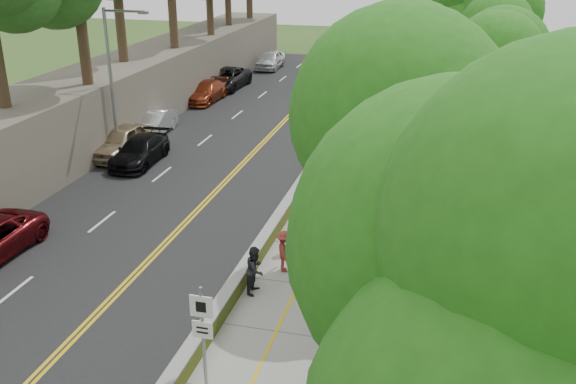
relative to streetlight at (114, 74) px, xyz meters
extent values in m
plane|color=#33511E|center=(10.46, -14.00, -4.64)|extent=(140.00, 140.00, 0.00)
cube|color=black|center=(5.06, 1.00, -4.62)|extent=(11.20, 66.00, 0.04)
cube|color=gray|center=(13.01, 1.00, -4.61)|extent=(4.20, 66.00, 0.05)
cube|color=#B1C51F|center=(10.71, 1.00, -4.34)|extent=(0.42, 66.00, 0.60)
cube|color=#595147|center=(-3.04, 1.00, -2.64)|extent=(5.00, 66.00, 4.00)
cube|color=slate|center=(15.11, 1.00, -3.64)|extent=(0.04, 66.00, 2.00)
cylinder|color=gray|center=(-0.24, 0.00, -0.64)|extent=(0.18, 0.18, 8.00)
cylinder|color=gray|center=(0.87, 0.00, 3.21)|extent=(2.30, 0.13, 0.13)
cube|color=gray|center=(1.95, 0.00, 3.16)|extent=(0.50, 0.22, 0.14)
cylinder|color=gray|center=(11.51, -17.00, -3.04)|extent=(0.09, 0.09, 3.10)
cube|color=white|center=(11.51, -17.03, -2.04)|extent=(0.62, 0.04, 0.62)
cube|color=white|center=(11.51, -17.03, -2.74)|extent=(0.56, 0.04, 0.50)
cylinder|color=#F26500|center=(13.46, 2.84, -4.11)|extent=(0.58, 0.58, 0.95)
cube|color=gray|center=(14.76, -12.55, -4.15)|extent=(1.51, 1.26, 0.89)
imported|color=black|center=(1.46, -0.72, -3.90)|extent=(2.14, 4.87, 1.39)
imported|color=tan|center=(-0.14, 0.24, -3.77)|extent=(2.20, 4.97, 1.66)
imported|color=silver|center=(-0.14, 4.37, -3.89)|extent=(1.76, 4.40, 1.42)
imported|color=black|center=(-0.14, 17.38, -3.81)|extent=(2.86, 5.80, 1.58)
imported|color=maroon|center=(-0.14, 12.97, -3.88)|extent=(2.19, 5.00, 1.43)
imported|color=silver|center=(1.04, 26.00, -3.79)|extent=(1.94, 4.77, 1.62)
imported|color=gold|center=(11.91, -8.46, -3.82)|extent=(0.50, 0.76, 1.53)
imported|color=beige|center=(11.91, -5.97, -3.70)|extent=(0.53, 0.71, 1.77)
imported|color=black|center=(11.34, -11.88, -3.74)|extent=(0.71, 0.88, 1.70)
imported|color=maroon|center=(11.91, -10.20, -3.81)|extent=(0.93, 1.16, 1.56)
imported|color=black|center=(14.66, 7.12, -3.68)|extent=(1.10, 0.53, 1.83)
camera|label=1|loc=(17.19, -30.13, 6.83)|focal=40.00mm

